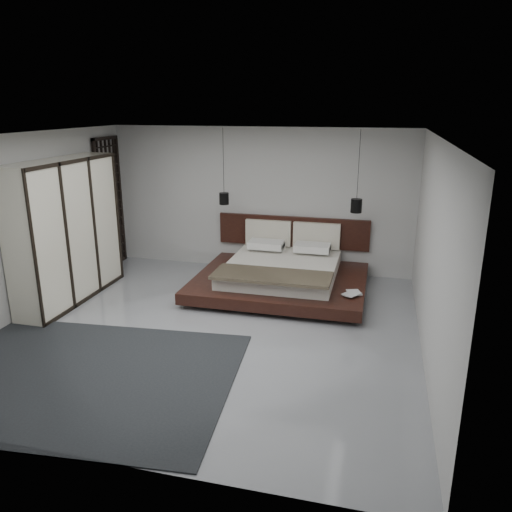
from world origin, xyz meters
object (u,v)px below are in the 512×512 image
(pendant_left, at_px, (224,198))
(wardrobe, at_px, (66,231))
(rug, at_px, (73,375))
(bed, at_px, (282,273))
(pendant_right, at_px, (356,206))
(lattice_screen, at_px, (110,203))

(pendant_left, relative_size, wardrobe, 0.58)
(pendant_left, height_order, rug, pendant_left)
(bed, height_order, pendant_right, pendant_right)
(pendant_right, relative_size, wardrobe, 0.59)
(pendant_left, relative_size, rug, 0.35)
(wardrobe, bearing_deg, pendant_left, 39.62)
(wardrobe, xyz_separation_m, rug, (1.50, -2.29, -1.18))
(pendant_right, distance_m, rug, 5.35)
(pendant_left, height_order, pendant_right, same)
(pendant_right, bearing_deg, bed, -158.31)
(bed, height_order, pendant_left, pendant_left)
(lattice_screen, height_order, rug, lattice_screen)
(bed, distance_m, rug, 4.08)
(lattice_screen, xyz_separation_m, pendant_left, (2.42, -0.06, 0.22))
(pendant_left, distance_m, pendant_right, 2.44)
(lattice_screen, height_order, wardrobe, lattice_screen)
(lattice_screen, bearing_deg, pendant_left, -1.52)
(bed, bearing_deg, pendant_right, 21.69)
(bed, bearing_deg, pendant_left, 158.31)
(wardrobe, distance_m, rug, 2.98)
(lattice_screen, relative_size, bed, 0.88)
(wardrobe, bearing_deg, pendant_right, 21.32)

